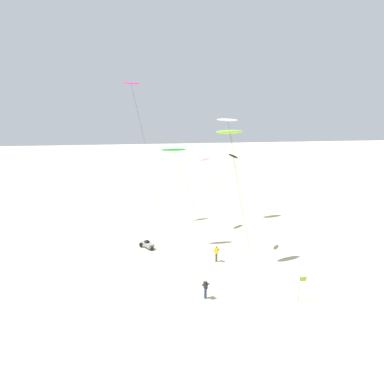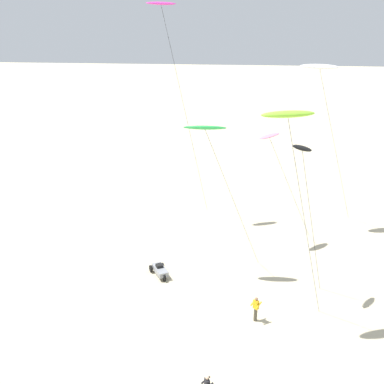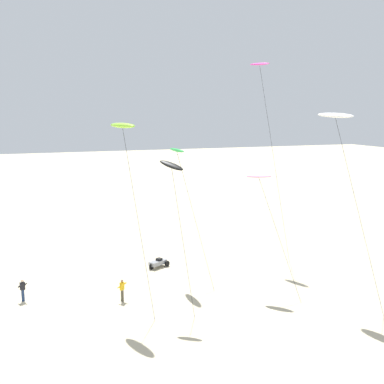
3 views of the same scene
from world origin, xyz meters
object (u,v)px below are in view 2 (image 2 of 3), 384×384
at_px(kite_magenta, 162,7).
at_px(kite_pink, 270,137).
at_px(kite_black, 303,150).
at_px(beach_buggy, 160,270).
at_px(kite_green, 205,129).
at_px(kite_lime, 288,115).
at_px(kite_white, 320,67).
at_px(kite_flyer_middle, 256,308).

bearing_deg(kite_magenta, kite_pink, -27.40).
xyz_separation_m(kite_black, beach_buggy, (-9.12, 1.63, -9.68)).
bearing_deg(kite_pink, kite_green, -131.59).
relative_size(kite_pink, kite_lime, 0.69).
height_order(kite_green, kite_white, kite_white).
xyz_separation_m(kite_white, kite_flyer_middle, (-4.82, -14.53, -12.66)).
bearing_deg(kite_flyer_middle, kite_lime, 3.97).
height_order(kite_white, beach_buggy, kite_white).
relative_size(kite_pink, beach_buggy, 4.40).
xyz_separation_m(kite_pink, kite_black, (1.46, -7.52, 1.27)).
xyz_separation_m(kite_black, kite_lime, (-1.32, -3.05, 2.77)).
height_order(kite_black, kite_green, kite_green).
xyz_separation_m(kite_magenta, kite_green, (4.14, -9.62, -7.24)).
distance_m(kite_pink, kite_white, 7.21).
height_order(kite_black, kite_white, kite_white).
bearing_deg(kite_pink, kite_magenta, 152.60).
bearing_deg(kite_black, kite_pink, 100.95).
bearing_deg(beach_buggy, kite_flyer_middle, -35.40).
bearing_deg(kite_white, kite_flyer_middle, -108.35).
relative_size(kite_black, beach_buggy, 5.17).
relative_size(kite_green, beach_buggy, 5.29).
xyz_separation_m(kite_pink, kite_flyer_middle, (-0.97, -10.65, -7.95)).
distance_m(kite_black, kite_flyer_middle, 10.03).
relative_size(kite_magenta, beach_buggy, 8.89).
height_order(kite_pink, kite_white, kite_white).
relative_size(kite_black, kite_white, 0.77).
distance_m(kite_black, beach_buggy, 13.40).
relative_size(kite_pink, kite_white, 0.66).
height_order(kite_magenta, kite_white, kite_magenta).
bearing_deg(kite_pink, kite_white, 45.27).
distance_m(kite_green, beach_buggy, 10.75).
relative_size(kite_black, kite_lime, 0.82).
xyz_separation_m(kite_pink, kite_lime, (0.14, -10.57, 4.04)).
xyz_separation_m(kite_lime, kite_flyer_middle, (-1.11, -0.08, -11.99)).
relative_size(kite_lime, kite_flyer_middle, 7.86).
bearing_deg(kite_green, kite_flyer_middle, -57.19).
xyz_separation_m(kite_pink, beach_buggy, (-7.66, -5.90, -8.42)).
height_order(kite_black, kite_flyer_middle, kite_black).
bearing_deg(kite_pink, beach_buggy, -142.43).
bearing_deg(kite_white, kite_green, -132.99).
height_order(kite_flyer_middle, beach_buggy, kite_flyer_middle).
relative_size(kite_pink, kite_green, 0.83).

